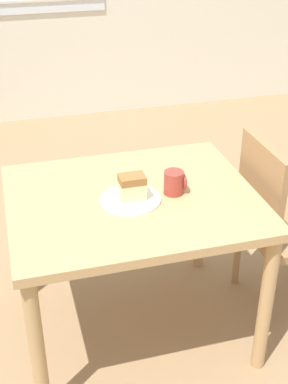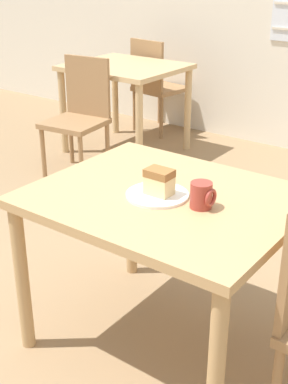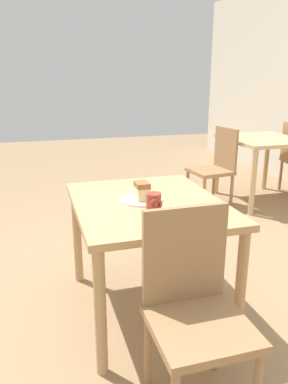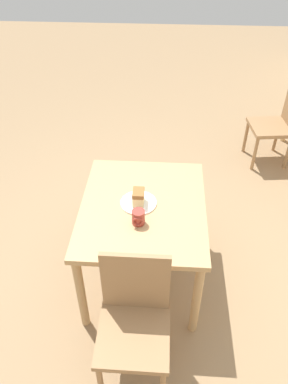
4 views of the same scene
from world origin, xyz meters
TOP-DOWN VIEW (x-y plane):
  - ground_plane at (0.00, 0.00)m, footprint 14.00×14.00m
  - dining_table_near at (0.10, 0.13)m, footprint 1.05×0.87m
  - chair_near_window at (0.82, 0.13)m, footprint 0.43×0.43m
  - plate at (0.08, 0.10)m, footprint 0.25×0.25m
  - cake_slice at (0.09, 0.10)m, footprint 0.11×0.08m
  - coffee_mug at (0.28, 0.11)m, footprint 0.09×0.09m

SIDE VIEW (x-z plane):
  - ground_plane at x=0.00m, z-range 0.00..0.00m
  - chair_near_window at x=0.82m, z-range 0.03..0.94m
  - dining_table_near at x=0.10m, z-range 0.27..1.01m
  - plate at x=0.08m, z-range 0.74..0.75m
  - coffee_mug at x=0.28m, z-range 0.74..0.84m
  - cake_slice at x=0.09m, z-range 0.75..0.86m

